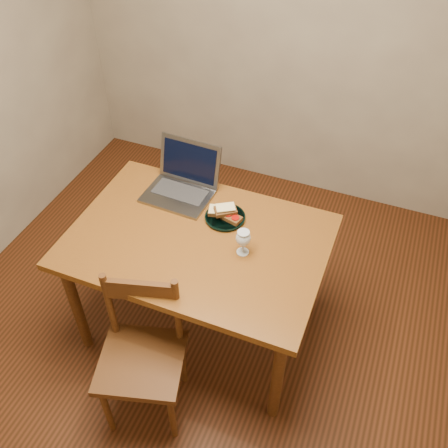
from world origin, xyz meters
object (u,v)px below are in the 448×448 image
at_px(plate, 225,218).
at_px(chair, 141,352).
at_px(milk_glass, 243,242).
at_px(table, 198,250).
at_px(laptop, 183,180).

bearing_deg(plate, chair, -100.47).
relative_size(chair, milk_glass, 3.43).
bearing_deg(table, laptop, 125.07).
bearing_deg(chair, table, 68.02).
height_order(table, chair, chair).
xyz_separation_m(chair, plate, (0.14, 0.73, 0.28)).
height_order(table, laptop, laptop).
relative_size(chair, laptop, 1.30).
bearing_deg(table, plate, 68.18).
bearing_deg(milk_glass, table, 179.21).
distance_m(table, chair, 0.58).
xyz_separation_m(chair, laptop, (-0.17, 0.87, 0.34)).
bearing_deg(laptop, table, -52.51).
xyz_separation_m(table, plate, (0.08, 0.19, 0.09)).
bearing_deg(milk_glass, chair, -119.49).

